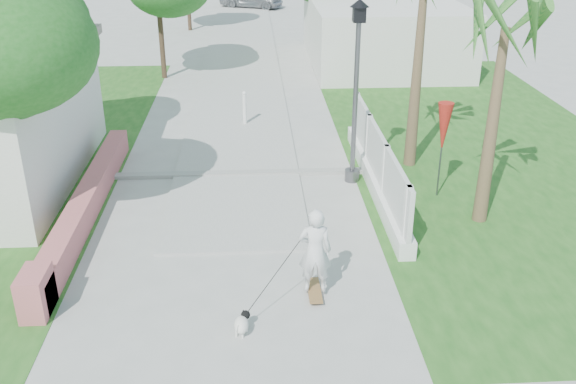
{
  "coord_description": "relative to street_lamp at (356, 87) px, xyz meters",
  "views": [
    {
      "loc": [
        0.44,
        -9.17,
        6.5
      ],
      "look_at": [
        1.12,
        2.52,
        1.1
      ],
      "focal_mm": 40.0,
      "sensor_mm": 36.0,
      "label": 1
    }
  ],
  "objects": [
    {
      "name": "tree_left_mid",
      "position": [
        -8.38,
        2.98,
        1.07
      ],
      "size": [
        3.2,
        3.2,
        4.85
      ],
      "color": "#4C3826",
      "rests_on": "ground"
    },
    {
      "name": "patio_umbrella",
      "position": [
        1.9,
        -1.0,
        -0.74
      ],
      "size": [
        0.36,
        0.36,
        2.3
      ],
      "color": "#59595E",
      "rests_on": "ground"
    },
    {
      "name": "grass_right",
      "position": [
        4.1,
        2.5,
        -2.42
      ],
      "size": [
        8.0,
        20.0,
        0.01
      ],
      "primitive_type": "cube",
      "color": "#1F551B",
      "rests_on": "ground"
    },
    {
      "name": "skateboarder",
      "position": [
        -1.97,
        -5.32,
        -1.68
      ],
      "size": [
        1.6,
        1.32,
        1.7
      ],
      "rotation": [
        0.0,
        0.0,
        3.07
      ],
      "color": "olive",
      "rests_on": "ground"
    },
    {
      "name": "building_right",
      "position": [
        3.1,
        12.5,
        -1.13
      ],
      "size": [
        6.0,
        8.0,
        2.6
      ],
      "primitive_type": "cube",
      "color": "silver",
      "rests_on": "ground"
    },
    {
      "name": "lattice_fence",
      "position": [
        0.5,
        -0.5,
        -1.88
      ],
      "size": [
        0.35,
        7.0,
        1.5
      ],
      "color": "white",
      "rests_on": "ground"
    },
    {
      "name": "dog",
      "position": [
        -2.71,
        -6.07,
        -2.23
      ],
      "size": [
        0.36,
        0.49,
        0.35
      ],
      "rotation": [
        0.0,
        0.0,
        -0.39
      ],
      "color": "white",
      "rests_on": "ground"
    },
    {
      "name": "bollard",
      "position": [
        -2.7,
        4.5,
        -1.84
      ],
      "size": [
        0.14,
        0.14,
        1.09
      ],
      "color": "white",
      "rests_on": "ground"
    },
    {
      "name": "ground",
      "position": [
        -2.9,
        -5.5,
        -2.43
      ],
      "size": [
        90.0,
        90.0,
        0.0
      ],
      "primitive_type": "plane",
      "color": "#B7B7B2",
      "rests_on": "ground"
    },
    {
      "name": "street_lamp",
      "position": [
        0.0,
        0.0,
        0.0
      ],
      "size": [
        0.44,
        0.44,
        4.44
      ],
      "color": "#59595E",
      "rests_on": "ground"
    },
    {
      "name": "curb",
      "position": [
        -2.9,
        0.5,
        -2.38
      ],
      "size": [
        6.5,
        0.25,
        0.1
      ],
      "primitive_type": "cube",
      "color": "#999993",
      "rests_on": "ground"
    },
    {
      "name": "pink_wall",
      "position": [
        -6.2,
        -1.95,
        -2.11
      ],
      "size": [
        0.45,
        8.2,
        0.8
      ],
      "color": "#BF6161",
      "rests_on": "ground"
    },
    {
      "name": "path_strip",
      "position": [
        -2.9,
        14.5,
        -2.4
      ],
      "size": [
        3.2,
        36.0,
        0.06
      ],
      "primitive_type": "cube",
      "color": "#B7B7B2",
      "rests_on": "ground"
    },
    {
      "name": "palm_near",
      "position": [
        2.5,
        -2.3,
        1.53
      ],
      "size": [
        1.8,
        1.8,
        4.7
      ],
      "color": "brown",
      "rests_on": "ground"
    }
  ]
}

